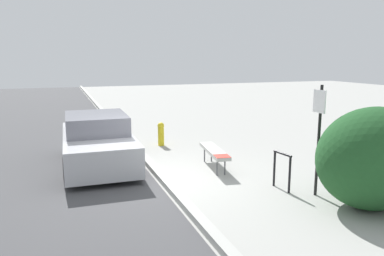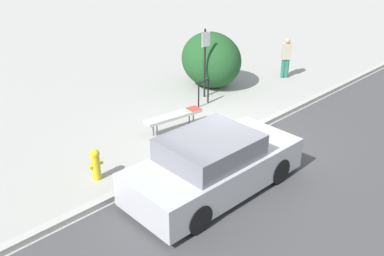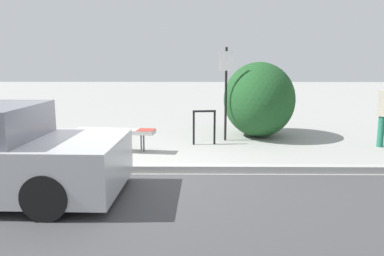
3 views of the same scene
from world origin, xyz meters
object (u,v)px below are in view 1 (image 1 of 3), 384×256
Objects in this scene: bike_rack at (282,167)px; parked_car_near at (97,142)px; bench at (214,151)px; sign_post at (319,130)px; fire_hydrant at (161,133)px.

parked_car_near reaches higher than bike_rack.
sign_post is at bearing 33.61° from bench.
parked_car_near is (-3.33, -3.55, 0.12)m from bike_rack.
parked_car_near is at bearing -53.90° from fire_hydrant.
bench is 3.02m from fire_hydrant.
bike_rack is 1.14m from sign_post.
sign_post reaches higher than bike_rack.
bike_rack is at bearing 15.66° from fire_hydrant.
parked_car_near is (1.59, -2.17, 0.22)m from fire_hydrant.
bike_rack is 0.36× the size of sign_post.
bike_rack is 0.20× the size of parked_car_near.
bike_rack is 1.08× the size of fire_hydrant.
bench is 0.44× the size of parked_car_near.
bike_rack is at bearing -139.09° from sign_post.
fire_hydrant is (-2.96, -0.62, -0.04)m from bench.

